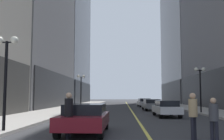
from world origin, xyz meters
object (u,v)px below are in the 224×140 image
street_lamp_right_mid (200,80)px  pedestrian_in_black_coat (69,111)px  car_maroon (85,117)px  street_lamp_left_near (6,62)px  car_grey (151,104)px  car_white (166,108)px  car_silver (144,102)px  pedestrian_with_orange_bag (214,117)px  pedestrian_in_tan_trench (193,112)px  street_lamp_left_far (81,84)px

street_lamp_right_mid → pedestrian_in_black_coat: bearing=-122.7°
car_maroon → street_lamp_right_mid: 16.51m
car_maroon → street_lamp_right_mid: size_ratio=1.01×
street_lamp_left_near → car_grey: bearing=65.8°
car_maroon → car_white: same height
car_silver → street_lamp_right_mid: street_lamp_right_mid is taller
car_maroon → pedestrian_with_orange_bag: pedestrian_with_orange_bag is taller
car_white → pedestrian_in_tan_trench: 11.36m
car_grey → car_silver: same height
car_maroon → pedestrian_in_tan_trench: pedestrian_in_tan_trench is taller
car_silver → pedestrian_in_black_coat: pedestrian_in_black_coat is taller
car_silver → pedestrian_in_black_coat: size_ratio=2.65×
street_lamp_left_far → street_lamp_right_mid: 15.39m
car_maroon → pedestrian_with_orange_bag: size_ratio=2.77×
street_lamp_left_far → car_grey: bearing=-17.8°
pedestrian_with_orange_bag → pedestrian_in_black_coat: (-5.43, 0.84, 0.13)m
car_grey → pedestrian_in_tan_trench: pedestrian_in_tan_trench is taller
car_maroon → street_lamp_left_near: size_ratio=1.01×
car_grey → street_lamp_left_near: bearing=-114.2°
pedestrian_in_black_coat → street_lamp_left_near: street_lamp_left_near is taller
car_grey → car_white: bearing=-89.1°
pedestrian_in_tan_trench → pedestrian_with_orange_bag: 0.92m
car_white → street_lamp_right_mid: size_ratio=1.02×
car_grey → street_lamp_left_far: 9.54m
car_silver → pedestrian_in_tan_trench: pedestrian_in_tan_trench is taller
car_white → pedestrian_with_orange_bag: pedestrian_with_orange_bag is taller
pedestrian_in_tan_trench → pedestrian_in_black_coat: bearing=178.8°
car_grey → car_silver: bearing=90.0°
pedestrian_in_black_coat → street_lamp_right_mid: street_lamp_right_mid is taller
car_grey → pedestrian_in_black_coat: bearing=-105.1°
pedestrian_in_black_coat → street_lamp_left_near: 4.04m
pedestrian_with_orange_bag → street_lamp_right_mid: bearing=75.2°
car_maroon → street_lamp_left_far: size_ratio=1.01×
car_grey → pedestrian_in_tan_trench: bearing=-91.9°
street_lamp_left_far → pedestrian_with_orange_bag: bearing=-70.6°
pedestrian_in_tan_trench → street_lamp_left_near: street_lamp_left_near is taller
car_maroon → pedestrian_in_black_coat: bearing=-106.4°
car_grey → street_lamp_left_near: size_ratio=1.04×
car_white → pedestrian_in_tan_trench: size_ratio=2.49×
pedestrian_in_tan_trench → car_silver: bearing=88.7°
street_lamp_left_near → street_lamp_left_far: same height
car_white → pedestrian_in_tan_trench: bearing=-94.3°
pedestrian_in_tan_trench → street_lamp_left_near: (-8.06, 1.33, 2.19)m
pedestrian_in_tan_trench → pedestrian_with_orange_bag: size_ratio=1.12×
car_grey → pedestrian_in_black_coat: pedestrian_in_black_coat is taller
pedestrian_in_tan_trench → pedestrian_with_orange_bag: (0.54, -0.73, -0.12)m
car_maroon → pedestrian_in_black_coat: 1.62m
street_lamp_left_near → street_lamp_right_mid: size_ratio=1.00×
car_silver → street_lamp_right_mid: 16.64m
car_maroon → pedestrian_in_black_coat: pedestrian_in_black_coat is taller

